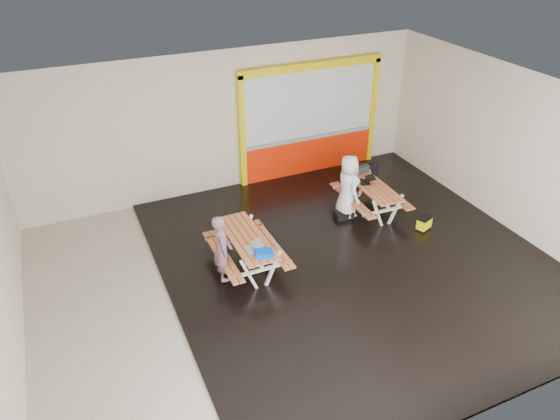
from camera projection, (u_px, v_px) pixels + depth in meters
name	position (u px, v px, depth m)	size (l,w,h in m)	color
room	(300.00, 198.00, 9.43)	(10.02, 8.02, 3.52)	#B9B09D
deck	(353.00, 258.00, 10.76)	(7.50, 7.98, 0.05)	black
kiosk	(310.00, 122.00, 13.44)	(3.88, 0.16, 3.00)	red
picnic_table_left	(247.00, 244.00, 10.23)	(1.28, 1.86, 0.74)	#DD733D
picnic_table_right	(371.00, 191.00, 12.11)	(1.27, 1.84, 0.72)	#DD733D
person_left	(222.00, 248.00, 9.77)	(0.50, 0.33, 1.37)	#7E5366
person_right	(348.00, 187.00, 11.86)	(0.75, 0.49, 1.53)	white
laptop_left	(253.00, 247.00, 9.76)	(0.33, 0.30, 0.14)	silver
laptop_right	(367.00, 180.00, 12.10)	(0.42, 0.39, 0.15)	black
blue_pouch	(264.00, 253.00, 9.59)	(0.34, 0.24, 0.10)	blue
toolbox	(361.00, 169.00, 12.53)	(0.41, 0.26, 0.22)	black
backpack	(372.00, 171.00, 12.79)	(0.29, 0.20, 0.46)	black
dark_case	(344.00, 214.00, 12.05)	(0.40, 0.30, 0.15)	black
fluke_bag	(424.00, 223.00, 11.59)	(0.40, 0.33, 0.30)	black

